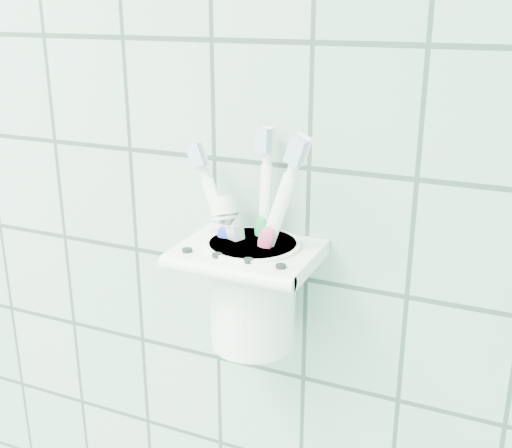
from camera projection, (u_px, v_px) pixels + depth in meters
holder_bracket at (249, 255)px, 0.60m from camera, size 0.13×0.10×0.04m
cup at (253, 290)px, 0.62m from camera, size 0.09×0.09×0.11m
toothbrush_pink at (261, 243)px, 0.59m from camera, size 0.08×0.03×0.20m
toothbrush_blue at (260, 232)px, 0.61m from camera, size 0.02×0.03×0.20m
toothbrush_orange at (237, 225)px, 0.61m from camera, size 0.07×0.03×0.21m
toothpaste_tube at (240, 263)px, 0.60m from camera, size 0.06×0.05×0.15m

